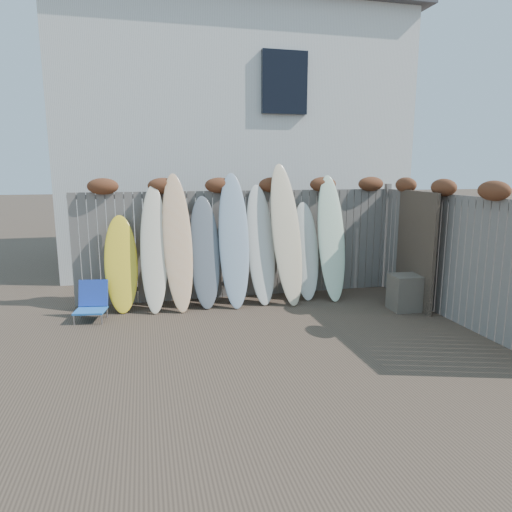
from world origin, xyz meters
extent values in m
plane|color=#493A2D|center=(0.00, 0.00, 0.00)|extent=(80.00, 80.00, 0.00)
cube|color=slate|center=(0.00, 2.40, 1.00)|extent=(6.00, 0.10, 2.00)
cube|color=slate|center=(3.00, 2.40, 1.05)|extent=(0.10, 0.10, 2.10)
ellipsoid|color=brown|center=(-2.40, 2.36, 2.10)|extent=(0.52, 0.28, 0.28)
ellipsoid|color=brown|center=(-1.40, 2.36, 2.10)|extent=(0.52, 0.28, 0.28)
ellipsoid|color=brown|center=(-0.40, 2.36, 2.10)|extent=(0.52, 0.28, 0.28)
ellipsoid|color=brown|center=(0.60, 2.36, 2.10)|extent=(0.52, 0.28, 0.28)
ellipsoid|color=brown|center=(1.60, 2.36, 2.10)|extent=(0.52, 0.28, 0.28)
ellipsoid|color=brown|center=(2.60, 2.36, 2.10)|extent=(0.52, 0.28, 0.28)
cube|color=slate|center=(3.00, 0.20, 1.00)|extent=(0.10, 4.40, 2.00)
ellipsoid|color=brown|center=(2.96, -0.50, 2.10)|extent=(0.28, 0.56, 0.28)
ellipsoid|color=brown|center=(2.96, 0.60, 2.10)|extent=(0.28, 0.56, 0.28)
ellipsoid|color=brown|center=(2.96, 1.70, 2.10)|extent=(0.28, 0.56, 0.28)
cube|color=silver|center=(0.50, 6.50, 3.00)|extent=(8.00, 5.00, 6.00)
cube|color=black|center=(1.30, 3.95, 4.20)|extent=(1.00, 0.12, 1.30)
cube|color=#3F3F44|center=(0.50, 6.50, 6.15)|extent=(8.50, 5.50, 0.35)
cube|color=blue|center=(-2.64, 1.53, 0.17)|extent=(0.52, 0.47, 0.03)
cube|color=#2443B5|center=(-2.60, 1.74, 0.40)|extent=(0.48, 0.21, 0.43)
cylinder|color=#B7B7BF|center=(-2.88, 1.39, 0.09)|extent=(0.03, 0.03, 0.17)
cylinder|color=#ADAFB5|center=(-2.82, 1.73, 0.09)|extent=(0.03, 0.03, 0.17)
cylinder|color=#A3A3AA|center=(-2.46, 1.32, 0.09)|extent=(0.03, 0.03, 0.17)
cylinder|color=#B1B0B7|center=(-2.40, 1.66, 0.09)|extent=(0.03, 0.03, 0.17)
cube|color=#736256|center=(2.57, 0.86, 0.31)|extent=(0.55, 0.47, 0.62)
cube|color=brown|center=(2.84, 1.09, 1.01)|extent=(0.21, 1.34, 2.02)
ellipsoid|color=yellow|center=(-2.16, 2.01, 0.81)|extent=(0.56, 0.60, 1.62)
ellipsoid|color=#F9E7C5|center=(-1.60, 1.94, 1.06)|extent=(0.51, 0.79, 2.13)
ellipsoid|color=tan|center=(-1.20, 1.93, 1.16)|extent=(0.54, 0.85, 2.33)
ellipsoid|color=slate|center=(-0.74, 1.97, 0.96)|extent=(0.54, 0.70, 1.93)
ellipsoid|color=#96ABBE|center=(-0.22, 1.93, 1.16)|extent=(0.59, 0.85, 2.33)
ellipsoid|color=silver|center=(0.27, 1.97, 1.06)|extent=(0.51, 0.75, 2.12)
ellipsoid|color=beige|center=(0.73, 1.88, 1.25)|extent=(0.61, 0.91, 2.49)
ellipsoid|color=silver|center=(1.15, 2.03, 0.89)|extent=(0.54, 0.68, 1.78)
ellipsoid|color=silver|center=(1.61, 1.91, 1.14)|extent=(0.57, 0.85, 2.28)
camera|label=1|loc=(-1.73, -5.87, 2.41)|focal=32.00mm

